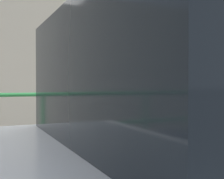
{
  "coord_description": "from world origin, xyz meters",
  "views": [
    {
      "loc": [
        -0.8,
        -2.58,
        1.43
      ],
      "look_at": [
        0.64,
        0.42,
        1.38
      ],
      "focal_mm": 47.4,
      "sensor_mm": 36.0,
      "label": 1
    }
  ],
  "objects": [
    {
      "name": "backdrop_wall",
      "position": [
        0.0,
        5.38,
        1.92
      ],
      "size": [
        32.0,
        0.5,
        3.85
      ],
      "primitive_type": "cube",
      "color": "#ADA38E",
      "rests_on": "ground"
    },
    {
      "name": "parking_meter",
      "position": [
        0.25,
        0.46,
        1.22
      ],
      "size": [
        0.18,
        0.19,
        1.47
      ],
      "rotation": [
        0.0,
        0.0,
        3.07
      ],
      "color": "slate",
      "rests_on": "sidewalk_curb"
    },
    {
      "name": "background_railing",
      "position": [
        0.0,
        2.08,
        0.96
      ],
      "size": [
        24.06,
        0.06,
        1.18
      ],
      "color": "#1E602D",
      "rests_on": "sidewalk_curb"
    },
    {
      "name": "pedestrian_at_meter",
      "position": [
        0.78,
        0.54,
        1.1
      ],
      "size": [
        0.62,
        0.44,
        1.7
      ],
      "rotation": [
        0.0,
        0.0,
        -3.13
      ],
      "color": "brown",
      "rests_on": "sidewalk_curb"
    }
  ]
}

